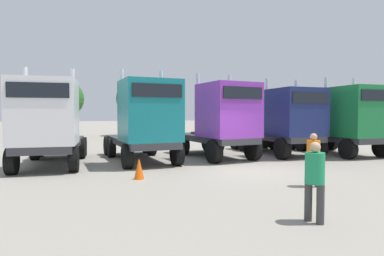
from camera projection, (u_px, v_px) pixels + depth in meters
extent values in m
plane|color=gray|center=(250.00, 171.00, 13.07)|extent=(200.00, 200.00, 0.00)
cube|color=#333338|center=(54.00, 144.00, 14.90)|extent=(2.74, 6.56, 0.30)
cube|color=white|center=(45.00, 112.00, 12.86)|extent=(2.59, 2.50, 2.59)
cube|color=black|center=(38.00, 90.00, 11.69)|extent=(2.10, 0.22, 0.55)
cylinder|color=silver|center=(73.00, 105.00, 14.35)|extent=(0.19, 0.19, 3.19)
cylinder|color=silver|center=(26.00, 105.00, 13.87)|extent=(0.19, 0.19, 3.19)
cylinder|color=#333338|center=(58.00, 137.00, 16.25)|extent=(1.19, 1.19, 0.12)
cylinder|color=black|center=(74.00, 159.00, 12.78)|extent=(0.44, 1.04, 1.02)
cylinder|color=black|center=(12.00, 161.00, 12.22)|extent=(0.44, 1.04, 1.02)
cylinder|color=black|center=(82.00, 148.00, 16.74)|extent=(0.44, 1.04, 1.02)
cylinder|color=black|center=(35.00, 150.00, 16.18)|extent=(0.44, 1.04, 1.02)
cylinder|color=black|center=(83.00, 146.00, 17.80)|extent=(0.44, 1.04, 1.02)
cylinder|color=black|center=(39.00, 147.00, 17.24)|extent=(0.44, 1.04, 1.02)
cube|color=#333338|center=(139.00, 141.00, 16.19)|extent=(2.60, 6.44, 0.30)
cube|color=#14727A|center=(150.00, 111.00, 14.30)|extent=(2.54, 2.46, 2.67)
cube|color=black|center=(158.00, 90.00, 13.18)|extent=(2.10, 0.18, 0.55)
cylinder|color=silver|center=(161.00, 105.00, 15.86)|extent=(0.19, 0.19, 3.27)
cylinder|color=silver|center=(122.00, 105.00, 15.11)|extent=(0.19, 0.19, 3.27)
cylinder|color=#333338|center=(132.00, 135.00, 17.46)|extent=(1.17, 1.17, 0.12)
cylinder|color=black|center=(177.00, 154.00, 14.39)|extent=(0.42, 1.05, 1.03)
cylinder|color=black|center=(127.00, 157.00, 13.52)|extent=(0.42, 1.05, 1.03)
cylinder|color=black|center=(152.00, 146.00, 18.07)|extent=(0.42, 1.05, 1.03)
cylinder|color=black|center=(111.00, 147.00, 17.21)|extent=(0.42, 1.05, 1.03)
cylinder|color=black|center=(146.00, 144.00, 19.08)|extent=(0.42, 1.05, 1.03)
cylinder|color=black|center=(108.00, 146.00, 18.22)|extent=(0.42, 1.05, 1.03)
cube|color=#333338|center=(211.00, 138.00, 17.39)|extent=(2.84, 5.95, 0.30)
cube|color=purple|center=(228.00, 110.00, 15.87)|extent=(2.67, 2.74, 2.61)
cube|color=black|center=(243.00, 93.00, 14.71)|extent=(2.09, 0.28, 0.55)
cylinder|color=silver|center=(229.00, 105.00, 17.52)|extent=(0.20, 0.20, 3.21)
cylinder|color=silver|center=(198.00, 105.00, 16.68)|extent=(0.20, 0.20, 3.21)
cylinder|color=#333338|center=(200.00, 133.00, 18.51)|extent=(1.22, 1.22, 0.12)
cylinder|color=black|center=(253.00, 149.00, 15.95)|extent=(0.47, 1.13, 1.10)
cylinder|color=black|center=(214.00, 152.00, 14.98)|extent=(0.47, 1.13, 1.10)
cylinder|color=black|center=(217.00, 144.00, 19.03)|extent=(0.47, 1.13, 1.10)
cylinder|color=black|center=(183.00, 145.00, 18.06)|extent=(0.47, 1.13, 1.10)
cylinder|color=black|center=(208.00, 142.00, 20.02)|extent=(0.47, 1.13, 1.10)
cylinder|color=black|center=(175.00, 144.00, 19.05)|extent=(0.47, 1.13, 1.10)
cube|color=#333338|center=(273.00, 136.00, 18.95)|extent=(2.22, 6.32, 0.30)
cube|color=navy|center=(296.00, 112.00, 16.98)|extent=(2.41, 2.26, 2.46)
cube|color=black|center=(311.00, 98.00, 15.87)|extent=(2.10, 0.05, 0.55)
cylinder|color=silver|center=(296.00, 107.00, 18.49)|extent=(0.18, 0.18, 3.06)
cylinder|color=silver|center=(267.00, 107.00, 17.86)|extent=(0.18, 0.18, 3.06)
cylinder|color=#333338|center=(261.00, 132.00, 20.25)|extent=(1.10, 1.10, 0.12)
cylinder|color=black|center=(318.00, 147.00, 17.02)|extent=(0.35, 1.08, 1.08)
cylinder|color=black|center=(282.00, 149.00, 16.29)|extent=(0.35, 1.08, 1.08)
cylinder|color=black|center=(274.00, 141.00, 20.81)|extent=(0.35, 1.08, 1.08)
cylinder|color=black|center=(244.00, 142.00, 20.08)|extent=(0.35, 1.08, 1.08)
cylinder|color=black|center=(265.00, 140.00, 21.84)|extent=(0.35, 1.08, 1.08)
cylinder|color=black|center=(235.00, 141.00, 21.11)|extent=(0.35, 1.08, 1.08)
cube|color=#333338|center=(333.00, 137.00, 18.96)|extent=(2.41, 6.14, 0.30)
cube|color=#197238|center=(358.00, 112.00, 17.16)|extent=(2.48, 2.50, 2.65)
cube|color=black|center=(378.00, 95.00, 15.96)|extent=(2.10, 0.11, 0.55)
cylinder|color=silver|center=(353.00, 107.00, 18.73)|extent=(0.19, 0.19, 3.25)
cylinder|color=silver|center=(326.00, 107.00, 18.16)|extent=(0.19, 0.19, 3.25)
cylinder|color=#333338|center=(318.00, 133.00, 20.23)|extent=(1.14, 1.14, 0.12)
cylinder|color=black|center=(382.00, 148.00, 17.09)|extent=(0.39, 1.03, 1.02)
cylinder|color=black|center=(348.00, 149.00, 16.43)|extent=(0.39, 1.03, 1.02)
cylinder|color=black|center=(331.00, 142.00, 20.68)|extent=(0.39, 1.03, 1.02)
cylinder|color=black|center=(302.00, 143.00, 20.02)|extent=(0.39, 1.03, 1.02)
cylinder|color=black|center=(319.00, 141.00, 21.73)|extent=(0.39, 1.03, 1.02)
cylinder|color=black|center=(291.00, 141.00, 21.07)|extent=(0.39, 1.03, 1.02)
cylinder|color=#3E3E3E|center=(308.00, 173.00, 10.27)|extent=(0.23, 0.23, 0.81)
cylinder|color=#3E3E3E|center=(318.00, 174.00, 10.16)|extent=(0.23, 0.23, 0.81)
cylinder|color=orange|center=(313.00, 151.00, 10.18)|extent=(0.57, 0.57, 0.64)
sphere|color=tan|center=(314.00, 137.00, 10.16)|extent=(0.22, 0.22, 0.22)
cylinder|color=#3B3B3B|center=(320.00, 204.00, 6.72)|extent=(0.20, 0.20, 0.82)
cylinder|color=#3B3B3B|center=(308.00, 202.00, 6.94)|extent=(0.20, 0.20, 0.82)
cylinder|color=#1D8E59|center=(315.00, 168.00, 6.80)|extent=(0.50, 0.50, 0.65)
sphere|color=tan|center=(315.00, 147.00, 6.78)|extent=(0.22, 0.22, 0.22)
cone|color=#F2590C|center=(139.00, 169.00, 11.39)|extent=(0.36, 0.36, 0.74)
cylinder|color=#4C3823|center=(65.00, 127.00, 28.99)|extent=(0.36, 0.36, 2.32)
sphere|color=#286023|center=(64.00, 98.00, 28.89)|extent=(3.34, 3.34, 3.34)
cylinder|color=#4C3823|center=(136.00, 125.00, 34.58)|extent=(0.36, 0.36, 2.23)
sphere|color=#286023|center=(136.00, 99.00, 34.47)|extent=(4.17, 4.17, 4.17)
cylinder|color=#4C3823|center=(221.00, 126.00, 33.51)|extent=(0.36, 0.36, 2.02)
sphere|color=#286023|center=(221.00, 101.00, 33.41)|extent=(3.92, 3.92, 3.92)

